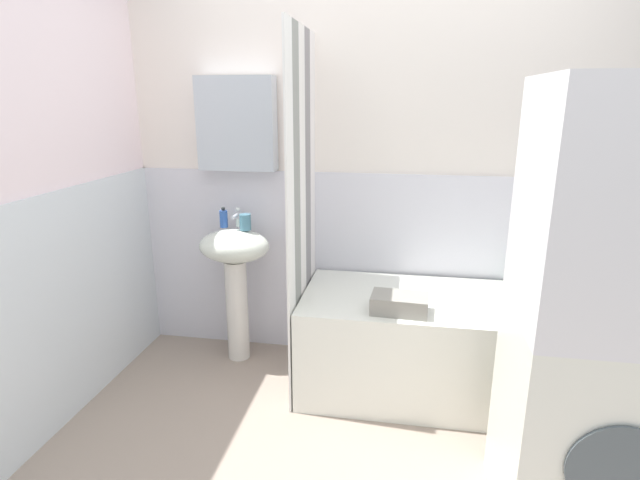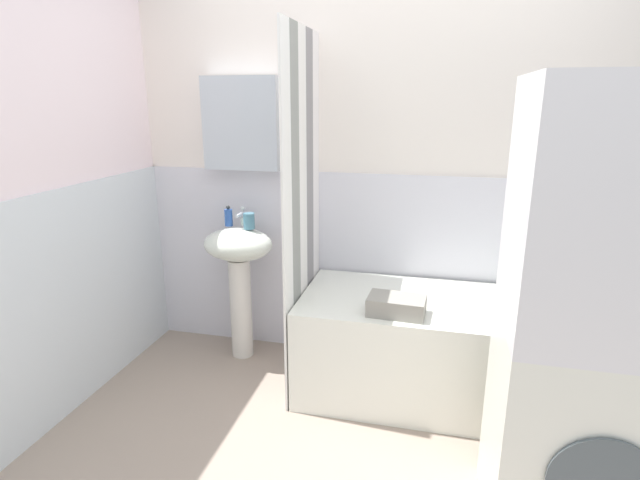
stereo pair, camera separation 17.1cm
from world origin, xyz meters
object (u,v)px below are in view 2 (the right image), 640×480
Objects in this scene: toothbrush_cup at (249,221)px; shampoo_bottle at (544,279)px; sink at (239,264)px; conditioner_bottle at (568,278)px; soap_dispenser at (229,217)px; bathtub at (440,349)px; washer_dryer_stack at (596,333)px; lotion_bottle at (532,278)px; towel_folded at (397,306)px.

toothbrush_cup is 0.56× the size of shampoo_bottle.
toothbrush_cup reaches higher than shampoo_bottle.
toothbrush_cup is at bearing 18.84° from sink.
shampoo_bottle is (-0.13, -0.02, -0.01)m from conditioner_bottle.
bathtub is (1.35, -0.24, -0.63)m from soap_dispenser.
toothbrush_cup is 1.99m from washer_dryer_stack.
lotion_bottle is at bearing 90.50° from washer_dryer_stack.
toothbrush_cup is (0.07, 0.02, 0.28)m from sink.
bathtub is at bearing -149.22° from lotion_bottle.
soap_dispenser is 2.04m from conditioner_bottle.
washer_dryer_stack is at bearing -99.00° from conditioner_bottle.
soap_dispenser is 1.85m from lotion_bottle.
toothbrush_cup is 1.36m from bathtub.
conditioner_bottle reaches higher than towel_folded.
sink is at bearing -176.84° from shampoo_bottle.
lotion_bottle is (1.75, 0.12, 0.02)m from sink.
shampoo_bottle is 0.07m from lotion_bottle.
soap_dispenser is 1.51m from bathtub.
washer_dryer_stack is (-0.05, -1.13, 0.20)m from shampoo_bottle.
washer_dryer_stack is (0.50, -0.86, 0.57)m from bathtub.
bathtub is 0.91× the size of washer_dryer_stack.
bathtub is 0.83m from conditioner_bottle.
washer_dryer_stack is at bearing -32.05° from toothbrush_cup.
lotion_bottle is (0.49, 0.29, 0.36)m from bathtub.
toothbrush_cup is at bearing -14.43° from soap_dispenser.
bathtub is 5.37× the size of towel_folded.
sink is 8.73× the size of toothbrush_cup.
bathtub is 8.30× the size of conditioner_bottle.
lotion_bottle is 1.17m from washer_dryer_stack.
washer_dryer_stack reaches higher than sink.
bathtub is (1.19, -0.20, -0.62)m from toothbrush_cup.
lotion_bottle is at bearing 166.71° from shampoo_bottle.
shampoo_bottle is (0.55, 0.27, 0.37)m from bathtub.
conditioner_bottle is (1.87, 0.10, -0.25)m from toothbrush_cup.
toothbrush_cup is 0.06× the size of washer_dryer_stack.
toothbrush_cup is at bearing 147.95° from washer_dryer_stack.
conditioner_bottle is at bearing 1.62° from soap_dispenser.
soap_dispenser is 2.15m from washer_dryer_stack.
towel_folded is at bearing -23.66° from toothbrush_cup.
sink is 2.05m from washer_dryer_stack.
conditioner_bottle is at bearing 23.44° from bathtub.
conditioner_bottle is 0.19m from lotion_bottle.
sink is at bearing 158.95° from towel_folded.
washer_dryer_stack reaches higher than towel_folded.
toothbrush_cup is at bearing -177.49° from shampoo_bottle.
conditioner_bottle is at bearing 3.54° from sink.
conditioner_bottle is at bearing 8.87° from shampoo_bottle.
lotion_bottle is at bearing -178.57° from conditioner_bottle.
towel_folded is at bearing 138.94° from washer_dryer_stack.
shampoo_bottle reaches higher than bathtub.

